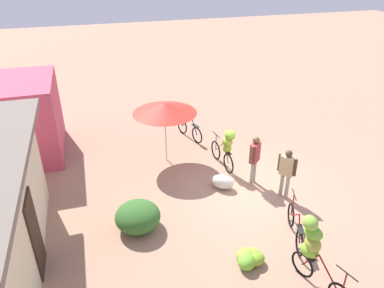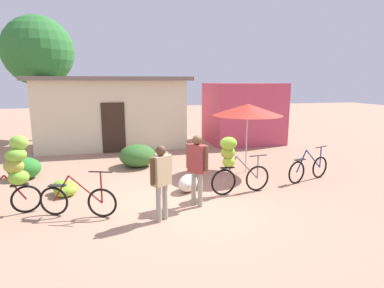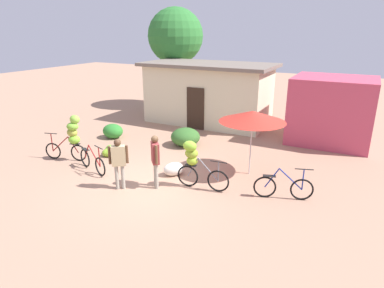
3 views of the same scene
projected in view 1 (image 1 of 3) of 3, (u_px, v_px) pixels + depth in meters
name	position (u px, v px, depth m)	size (l,w,h in m)	color
ground_plane	(253.00, 189.00, 11.33)	(60.00, 60.00, 0.00)	tan
shop_pink	(17.00, 119.00, 12.64)	(3.20, 2.80, 2.73)	#C4445D
hedge_bush_front_right	(138.00, 216.00, 9.59)	(1.20, 1.20, 0.75)	#346629
market_umbrella	(165.00, 108.00, 11.96)	(2.14, 2.14, 2.15)	beige
bicycle_leftmost	(314.00, 247.00, 7.75)	(1.60, 0.58, 1.71)	black
bicycle_near_pile	(295.00, 227.00, 9.25)	(1.62, 0.60, 1.01)	black
bicycle_center_loaded	(226.00, 146.00, 11.95)	(1.64, 0.47, 1.49)	black
bicycle_by_shop	(189.00, 130.00, 14.22)	(1.60, 0.58, 0.96)	black
banana_pile_on_ground	(249.00, 258.00, 8.59)	(0.79, 0.84, 0.35)	#73C135
produce_sack	(223.00, 182.00, 11.28)	(0.70, 0.44, 0.44)	silver
person_vendor	(287.00, 169.00, 10.55)	(0.49, 0.40, 1.58)	gray
person_bystander	(255.00, 156.00, 11.14)	(0.42, 0.45, 1.65)	gray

